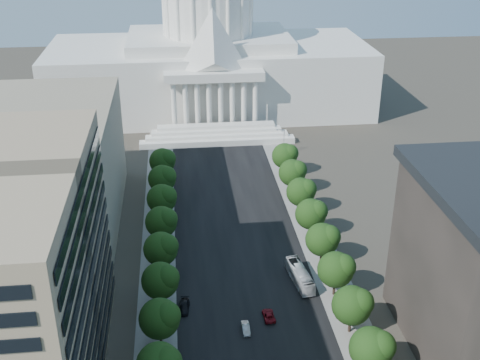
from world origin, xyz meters
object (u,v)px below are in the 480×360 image
object	(u,v)px
car_silver	(246,328)
car_dark_b	(184,307)
city_bus	(300,276)
car_red	(269,316)

from	to	relation	value
car_silver	car_dark_b	size ratio (longest dim) A/B	0.79
car_silver	city_bus	xyz separation A→B (m)	(13.50, 14.82, 1.04)
car_red	car_dark_b	world-z (taller)	car_dark_b
car_silver	car_dark_b	distance (m)	14.10
city_bus	car_red	bearing A→B (deg)	-134.42
car_silver	car_red	world-z (taller)	car_silver
city_bus	car_dark_b	bearing A→B (deg)	-172.27
car_silver	car_dark_b	bearing A→B (deg)	145.27
car_dark_b	city_bus	world-z (taller)	city_bus
car_dark_b	city_bus	size ratio (longest dim) A/B	0.42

